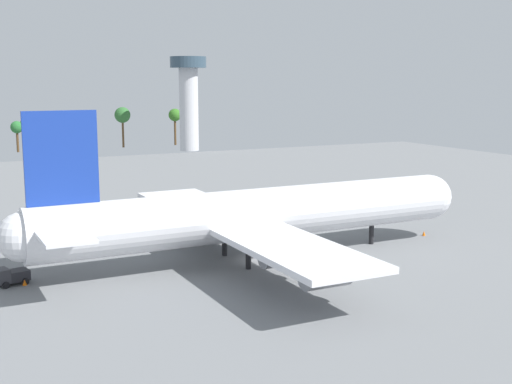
% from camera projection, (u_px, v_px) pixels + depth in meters
% --- Properties ---
extents(ground_plane, '(256.72, 256.72, 0.00)m').
position_uv_depth(ground_plane, '(256.00, 259.00, 87.97)').
color(ground_plane, slate).
extents(cargo_airplane, '(64.18, 53.39, 19.97)m').
position_uv_depth(cargo_airplane, '(255.00, 215.00, 86.92)').
color(cargo_airplane, silver).
rests_on(cargo_airplane, ground_plane).
extents(catering_truck, '(4.02, 3.21, 2.05)m').
position_uv_depth(catering_truck, '(11.00, 276.00, 76.89)').
color(catering_truck, '#333338').
rests_on(catering_truck, ground_plane).
extents(safety_cone_nose, '(0.50, 0.50, 0.72)m').
position_uv_depth(safety_cone_nose, '(424.00, 233.00, 101.30)').
color(safety_cone_nose, orange).
rests_on(safety_cone_nose, ground_plane).
extents(safety_cone_tail, '(0.52, 0.52, 0.74)m').
position_uv_depth(safety_cone_tail, '(25.00, 282.00, 76.72)').
color(safety_cone_tail, orange).
rests_on(safety_cone_tail, ground_plane).
extents(control_tower, '(11.94, 11.94, 31.05)m').
position_uv_depth(control_tower, '(189.00, 94.00, 221.77)').
color(control_tower, silver).
rests_on(control_tower, ground_plane).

